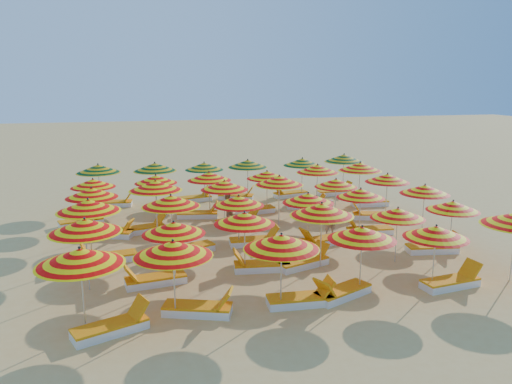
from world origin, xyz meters
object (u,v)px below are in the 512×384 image
lounger_21 (307,205)px  umbrella_20 (224,185)px  umbrella_34 (302,162)px  lounger_26 (290,194)px  umbrella_6 (85,226)px  lounger_8 (433,248)px  umbrella_8 (245,218)px  umbrella_25 (156,179)px  umbrella_31 (155,167)px  lounger_7 (304,262)px  lounger_9 (108,257)px  umbrella_16 (361,193)px  lounger_1 (199,309)px  umbrella_21 (279,180)px  lounger_2 (302,299)px  lounger_23 (114,203)px  umbrella_10 (398,213)px  lounger_19 (199,214)px  umbrella_35 (344,158)px  lounger_11 (255,241)px  umbrella_14 (239,201)px  lounger_15 (144,229)px  lounger_5 (154,280)px  umbrella_29 (360,167)px  umbrella_22 (336,183)px  umbrella_33 (248,164)px  lounger_22 (369,203)px  umbrella_4 (436,232)px  umbrella_9 (322,210)px  umbrella_23 (387,178)px  lounger_18 (82,222)px  lounger_4 (451,282)px  umbrella_17 (425,190)px  umbrella_24 (93,183)px  lounger_25 (237,196)px  umbrella_28 (317,169)px  umbrella_13 (171,201)px  umbrella_2 (281,242)px  umbrella_32 (204,166)px  umbrella_11 (453,206)px  umbrella_1 (173,249)px  umbrella_26 (209,176)px  lounger_16 (238,222)px  lounger_27 (335,192)px  lounger_17 (372,215)px  umbrella_0 (80,257)px  beachgoer_b (227,207)px  lounger_20 (254,210)px  lounger_0 (112,327)px  umbrella_12 (88,206)px  beachgoer_a (331,218)px

lounger_21 → umbrella_20: bearing=-138.6°
umbrella_34 → lounger_26: size_ratio=1.21×
umbrella_6 → lounger_8: (11.14, 0.33, -1.70)m
umbrella_8 → umbrella_25: umbrella_8 is taller
umbrella_31 → lounger_7: (3.96, -9.17, -1.70)m
umbrella_34 → lounger_9: bearing=-141.7°
umbrella_16 → lounger_1: bearing=-144.1°
umbrella_21 → lounger_2: umbrella_21 is taller
lounger_23 → lounger_21: bearing=-9.3°
umbrella_10 → lounger_19: bearing=127.5°
umbrella_35 → lounger_11: size_ratio=1.35×
umbrella_14 → lounger_15: size_ratio=1.12×
lounger_5 → lounger_15: (-0.09, 5.27, 0.00)m
lounger_5 → umbrella_31: bearing=-101.4°
umbrella_29 → umbrella_21: bearing=-156.3°
umbrella_22 → umbrella_33: (-2.55, 4.78, 0.16)m
umbrella_21 → lounger_22: (5.02, 1.93, -1.67)m
umbrella_4 → lounger_26: (-0.22, 11.94, -1.50)m
umbrella_22 → umbrella_20: bearing=176.5°
umbrella_9 → lounger_5: (-5.13, -0.12, -1.70)m
umbrella_25 → lounger_22: (9.74, -0.40, -1.52)m
umbrella_23 → lounger_18: bearing=170.3°
lounger_4 → umbrella_35: bearing=73.4°
umbrella_17 → umbrella_24: 13.06m
lounger_25 → lounger_5: bearing=-93.4°
umbrella_9 → umbrella_28: umbrella_9 is taller
umbrella_13 → lounger_25: (3.83, 7.24, -1.67)m
umbrella_2 → lounger_21: size_ratio=1.19×
lounger_15 → umbrella_21: bearing=-16.8°
umbrella_32 → lounger_7: umbrella_32 is taller
umbrella_11 → umbrella_34: size_ratio=1.00×
umbrella_23 → lounger_19: (-7.70, 2.09, -1.59)m
umbrella_1 → umbrella_16: umbrella_1 is taller
umbrella_26 → lounger_23: 5.20m
lounger_5 → lounger_23: (-1.25, 9.86, 0.00)m
lounger_16 → lounger_27: bearing=25.6°
umbrella_35 → lounger_1: umbrella_35 is taller
umbrella_24 → umbrella_9: bearing=-44.9°
umbrella_1 → umbrella_24: umbrella_1 is taller
umbrella_14 → lounger_17: size_ratio=1.11×
umbrella_6 → lounger_1: (2.75, -2.30, -1.70)m
umbrella_0 → umbrella_33: 13.85m
beachgoer_b → lounger_25: bearing=-142.6°
umbrella_8 → lounger_20: size_ratio=1.34×
lounger_0 → umbrella_12: bearing=76.9°
umbrella_9 → umbrella_35: size_ratio=0.90×
umbrella_26 → lounger_21: bearing=3.4°
beachgoer_a → lounger_22: bearing=39.2°
umbrella_4 → umbrella_26: (-4.74, 9.27, 0.10)m
umbrella_2 → lounger_23: 13.11m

